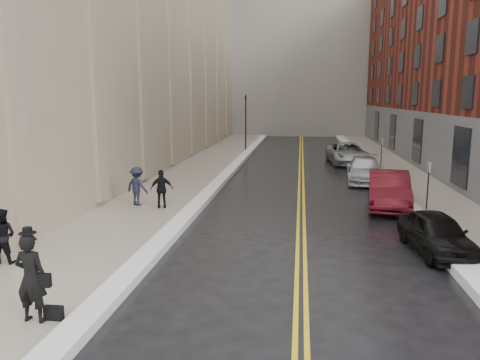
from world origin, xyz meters
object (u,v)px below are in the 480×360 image
(car_silver_far, at_px, (347,153))
(pedestrian_a, at_px, (2,236))
(car_maroon, at_px, (389,190))
(pedestrian_b, at_px, (137,186))
(pedestrian_main, at_px, (31,278))
(car_black, at_px, (436,233))
(car_silver_near, at_px, (365,170))
(pedestrian_c, at_px, (162,189))

(car_silver_far, distance_m, pedestrian_a, 26.47)
(car_silver_far, height_order, pedestrian_a, pedestrian_a)
(car_maroon, distance_m, pedestrian_a, 15.68)
(car_silver_far, xyz_separation_m, pedestrian_a, (-12.13, -23.53, 0.17))
(car_maroon, relative_size, pedestrian_b, 2.86)
(pedestrian_main, bearing_deg, car_maroon, -123.73)
(car_black, relative_size, pedestrian_a, 2.37)
(car_silver_near, xyz_separation_m, pedestrian_a, (-12.42, -15.92, 0.24))
(pedestrian_b, xyz_separation_m, pedestrian_c, (1.26, -0.39, -0.03))
(car_silver_near, bearing_deg, pedestrian_b, -138.95)
(car_silver_near, distance_m, pedestrian_main, 21.46)
(car_black, xyz_separation_m, pedestrian_a, (-13.00, -3.00, 0.31))
(pedestrian_c, bearing_deg, pedestrian_a, 54.55)
(car_maroon, bearing_deg, car_black, -79.19)
(car_black, xyz_separation_m, car_silver_far, (-0.87, 20.53, 0.14))
(car_silver_far, height_order, pedestrian_c, pedestrian_c)
(pedestrian_main, bearing_deg, pedestrian_b, -78.11)
(car_maroon, bearing_deg, car_silver_near, 99.12)
(car_silver_near, height_order, pedestrian_c, pedestrian_c)
(pedestrian_a, height_order, pedestrian_c, pedestrian_c)
(pedestrian_a, bearing_deg, car_silver_far, -119.15)
(pedestrian_a, bearing_deg, car_silver_near, -129.83)
(car_silver_far, bearing_deg, pedestrian_b, -129.36)
(car_black, relative_size, pedestrian_c, 2.28)
(pedestrian_c, bearing_deg, car_silver_near, -154.40)
(car_silver_far, relative_size, pedestrian_a, 3.52)
(car_maroon, distance_m, car_silver_near, 6.62)
(pedestrian_main, bearing_deg, pedestrian_a, -44.85)
(pedestrian_c, bearing_deg, pedestrian_main, 75.97)
(car_maroon, height_order, pedestrian_a, pedestrian_a)
(pedestrian_main, bearing_deg, car_black, -144.09)
(car_black, bearing_deg, car_silver_far, 85.74)
(car_silver_far, bearing_deg, car_silver_near, -92.99)
(pedestrian_main, bearing_deg, car_silver_near, -112.47)
(car_black, distance_m, pedestrian_main, 11.90)
(car_silver_far, height_order, pedestrian_b, pedestrian_b)
(car_black, xyz_separation_m, pedestrian_c, (-10.38, 4.30, 0.34))
(pedestrian_b, bearing_deg, pedestrian_a, 102.66)
(pedestrian_b, relative_size, pedestrian_c, 1.03)
(car_maroon, distance_m, car_silver_far, 14.24)
(car_black, distance_m, car_silver_far, 20.55)
(pedestrian_main, distance_m, pedestrian_a, 4.44)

